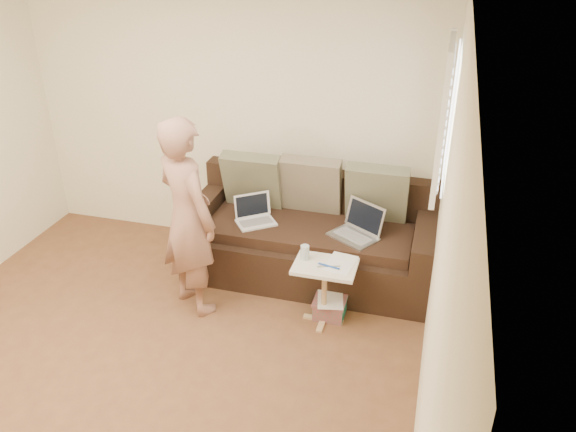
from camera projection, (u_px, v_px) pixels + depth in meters
The scene contains 17 objects.
floor at pixel (128, 387), 4.11m from camera, with size 4.50×4.50×0.00m, color brown.
ceiling at pixel (61, 1), 2.91m from camera, with size 4.50×4.50×0.00m, color white.
wall_back at pixel (230, 116), 5.43m from camera, with size 4.00×4.00×0.00m, color beige.
wall_right at pixel (437, 276), 3.04m from camera, with size 4.50×4.50×0.00m, color beige.
window_blinds at pixel (446, 116), 4.15m from camera, with size 0.12×0.88×1.08m, color white, non-canonical shape.
sofa at pixel (310, 234), 5.22m from camera, with size 2.20×0.95×0.85m, color black, non-canonical shape.
pillow_left at pixel (253, 181), 5.37m from camera, with size 0.55×0.14×0.55m, color #5B5D45, non-canonical shape.
pillow_mid at pixel (311, 185), 5.27m from camera, with size 0.55×0.14×0.55m, color #665F49, non-canonical shape.
pillow_right at pixel (377, 193), 5.12m from camera, with size 0.55×0.14×0.55m, color #5B5D45, non-canonical shape.
laptop_silver at pixel (353, 238), 4.96m from camera, with size 0.40×0.29×0.26m, color #B7BABC, non-canonical shape.
laptop_white at pixel (256, 224), 5.19m from camera, with size 0.33×0.24×0.24m, color white, non-canonical shape.
person at pixel (187, 217), 4.60m from camera, with size 0.61×0.42×1.69m, color #91594F.
side_table at pixel (324, 293), 4.66m from camera, with size 0.49×0.35×0.54m, color silver, non-canonical shape.
drinking_glass at pixel (305, 252), 4.59m from camera, with size 0.07×0.07×0.12m, color silver, non-canonical shape.
scissors at pixel (329, 266), 4.50m from camera, with size 0.18×0.10×0.02m, color silver, non-canonical shape.
paper_on_table at pixel (340, 263), 4.55m from camera, with size 0.21×0.30×0.00m, color white, non-canonical shape.
striped_box at pixel (330, 307), 4.81m from camera, with size 0.27×0.27×0.17m, color red, non-canonical shape.
Camera 1 is at (1.92, -2.66, 2.99)m, focal length 36.03 mm.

